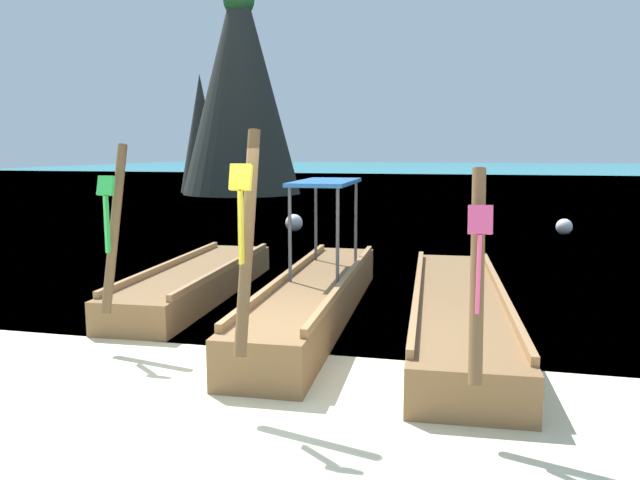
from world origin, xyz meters
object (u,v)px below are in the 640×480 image
longtail_boat_pink_ribbon (458,310)px  karst_rock (237,84)px  mooring_buoy_far (564,227)px  longtail_boat_green_ribbon (197,281)px  longtail_boat_yellow_ribbon (316,295)px  mooring_buoy_near (294,223)px

longtail_boat_pink_ribbon → karst_rock: bearing=116.6°
longtail_boat_pink_ribbon → mooring_buoy_far: bearing=74.5°
mooring_buoy_far → longtail_boat_green_ribbon: bearing=-127.2°
longtail_boat_yellow_ribbon → longtail_boat_pink_ribbon: (2.07, -0.09, -0.09)m
karst_rock → mooring_buoy_near: (7.62, -15.69, -5.93)m
mooring_buoy_near → mooring_buoy_far: 8.04m
longtail_boat_pink_ribbon → mooring_buoy_near: (-5.01, 9.54, 0.00)m
longtail_boat_green_ribbon → mooring_buoy_near: size_ratio=10.48×
longtail_boat_pink_ribbon → karst_rock: karst_rock is taller
karst_rock → mooring_buoy_far: (15.59, -14.58, -5.96)m
longtail_boat_yellow_ribbon → karst_rock: (-10.57, 25.14, 5.84)m
karst_rock → longtail_boat_yellow_ribbon: bearing=-67.2°
longtail_boat_pink_ribbon → longtail_boat_green_ribbon: bearing=167.2°
longtail_boat_yellow_ribbon → mooring_buoy_far: 11.69m
mooring_buoy_near → longtail_boat_pink_ribbon: bearing=-62.3°
longtail_boat_pink_ribbon → mooring_buoy_near: 10.78m
mooring_buoy_near → mooring_buoy_far: mooring_buoy_near is taller
mooring_buoy_near → longtail_boat_yellow_ribbon: bearing=-72.7°
longtail_boat_green_ribbon → longtail_boat_pink_ribbon: bearing=-12.8°
longtail_boat_green_ribbon → longtail_boat_yellow_ribbon: bearing=-21.4°
longtail_boat_yellow_ribbon → mooring_buoy_near: bearing=107.3°
longtail_boat_yellow_ribbon → karst_rock: karst_rock is taller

